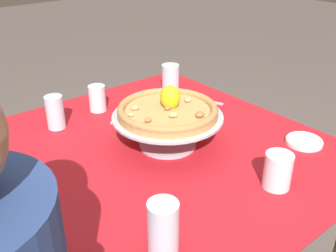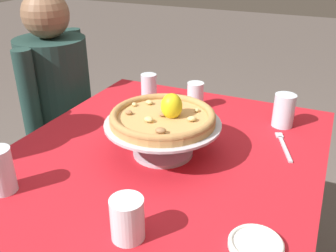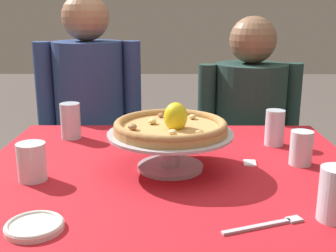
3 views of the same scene
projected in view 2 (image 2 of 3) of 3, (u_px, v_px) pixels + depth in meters
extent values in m
cylinder|color=olive|center=(296.00, 197.00, 1.62)|extent=(0.06, 0.06, 0.70)
cylinder|color=olive|center=(132.00, 156.00, 1.92)|extent=(0.06, 0.06, 0.70)
cube|color=olive|center=(163.00, 157.00, 1.21)|extent=(1.08, 0.93, 0.02)
cube|color=red|center=(163.00, 154.00, 1.21)|extent=(1.12, 0.97, 0.00)
cylinder|color=#B7B7C1|center=(164.00, 151.00, 1.20)|extent=(0.19, 0.19, 0.01)
cylinder|color=#B7B7C1|center=(164.00, 137.00, 1.18)|extent=(0.05, 0.05, 0.09)
cylinder|color=#B7B7C1|center=(164.00, 123.00, 1.16)|extent=(0.36, 0.36, 0.01)
cylinder|color=tan|center=(164.00, 119.00, 1.15)|extent=(0.32, 0.32, 0.02)
torus|color=#AF7D47|center=(164.00, 115.00, 1.14)|extent=(0.32, 0.32, 0.02)
ellipsoid|color=tan|center=(134.00, 104.00, 1.22)|extent=(0.02, 0.03, 0.01)
ellipsoid|color=tan|center=(149.00, 102.00, 1.23)|extent=(0.03, 0.03, 0.01)
ellipsoid|color=tan|center=(197.00, 110.00, 1.18)|extent=(0.02, 0.02, 0.01)
ellipsoid|color=tan|center=(192.00, 119.00, 1.11)|extent=(0.03, 0.03, 0.02)
ellipsoid|color=#996B42|center=(161.00, 115.00, 1.14)|extent=(0.02, 0.03, 0.01)
ellipsoid|color=#996B42|center=(129.00, 112.00, 1.16)|extent=(0.02, 0.02, 0.01)
ellipsoid|color=tan|center=(149.00, 119.00, 1.11)|extent=(0.03, 0.03, 0.02)
ellipsoid|color=#996B42|center=(161.00, 131.00, 1.04)|extent=(0.03, 0.04, 0.02)
ellipsoid|color=yellow|center=(172.00, 106.00, 1.14)|extent=(0.09, 0.09, 0.08)
cylinder|color=silver|center=(149.00, 89.00, 1.55)|extent=(0.06, 0.06, 0.12)
cylinder|color=silver|center=(149.00, 94.00, 1.56)|extent=(0.06, 0.06, 0.07)
cylinder|color=silver|center=(284.00, 110.00, 1.36)|extent=(0.08, 0.08, 0.12)
cylinder|color=silver|center=(283.00, 116.00, 1.37)|extent=(0.07, 0.07, 0.07)
cylinder|color=white|center=(127.00, 219.00, 0.84)|extent=(0.08, 0.08, 0.10)
cylinder|color=silver|center=(128.00, 230.00, 0.86)|extent=(0.07, 0.07, 0.04)
cylinder|color=silver|center=(195.00, 95.00, 1.51)|extent=(0.07, 0.07, 0.10)
cylinder|color=silver|center=(195.00, 101.00, 1.52)|extent=(0.06, 0.06, 0.05)
cylinder|color=silver|center=(0.00, 170.00, 1.00)|extent=(0.07, 0.07, 0.13)
cylinder|color=silver|center=(2.00, 179.00, 1.01)|extent=(0.06, 0.06, 0.08)
cylinder|color=white|center=(256.00, 245.00, 0.83)|extent=(0.12, 0.12, 0.01)
torus|color=silver|center=(256.00, 243.00, 0.83)|extent=(0.12, 0.12, 0.01)
cube|color=#B7B7C1|center=(285.00, 149.00, 1.22)|extent=(0.16, 0.07, 0.01)
cube|color=#B7B7C1|center=(279.00, 135.00, 1.31)|extent=(0.04, 0.03, 0.01)
cube|color=white|center=(180.00, 121.00, 1.41)|extent=(0.04, 0.05, 0.00)
cube|color=#1E3833|center=(68.00, 173.00, 1.99)|extent=(0.32, 0.35, 0.47)
cylinder|color=#1E3833|center=(56.00, 89.00, 1.78)|extent=(0.36, 0.36, 0.48)
sphere|color=brown|center=(45.00, 14.00, 1.62)|extent=(0.21, 0.21, 0.21)
cylinder|color=#1E3833|center=(29.00, 97.00, 1.59)|extent=(0.08, 0.08, 0.41)
cylinder|color=#1E3833|center=(76.00, 69.00, 1.93)|extent=(0.08, 0.08, 0.41)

